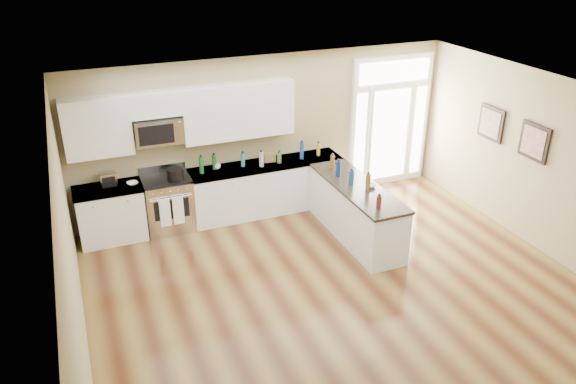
{
  "coord_description": "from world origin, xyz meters",
  "views": [
    {
      "loc": [
        -3.25,
        -5.04,
        4.77
      ],
      "look_at": [
        -0.39,
        2.0,
        1.16
      ],
      "focal_mm": 35.0,
      "sensor_mm": 36.0,
      "label": 1
    }
  ],
  "objects_px": {
    "kitchen_range": "(168,203)",
    "stockpot": "(175,174)",
    "toaster_oven": "(108,179)",
    "peninsula_cabinet": "(356,213)"
  },
  "relations": [
    {
      "from": "kitchen_range",
      "to": "stockpot",
      "type": "xyz_separation_m",
      "value": [
        0.15,
        -0.11,
        0.58
      ]
    },
    {
      "from": "toaster_oven",
      "to": "kitchen_range",
      "type": "bearing_deg",
      "value": -9.01
    },
    {
      "from": "stockpot",
      "to": "toaster_oven",
      "type": "bearing_deg",
      "value": 169.75
    },
    {
      "from": "stockpot",
      "to": "toaster_oven",
      "type": "height_order",
      "value": "toaster_oven"
    },
    {
      "from": "kitchen_range",
      "to": "stockpot",
      "type": "distance_m",
      "value": 0.61
    },
    {
      "from": "peninsula_cabinet",
      "to": "stockpot",
      "type": "bearing_deg",
      "value": 153.66
    },
    {
      "from": "toaster_oven",
      "to": "stockpot",
      "type": "bearing_deg",
      "value": -14.34
    },
    {
      "from": "peninsula_cabinet",
      "to": "toaster_oven",
      "type": "bearing_deg",
      "value": 157.88
    },
    {
      "from": "kitchen_range",
      "to": "toaster_oven",
      "type": "distance_m",
      "value": 1.08
    },
    {
      "from": "kitchen_range",
      "to": "toaster_oven",
      "type": "relative_size",
      "value": 4.08
    }
  ]
}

